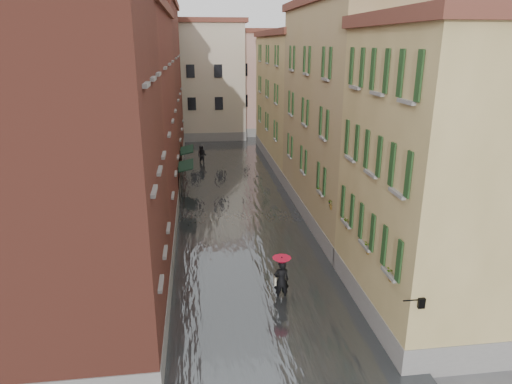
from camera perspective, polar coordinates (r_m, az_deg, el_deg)
ground at (r=21.20m, az=0.55°, el=-12.85°), size 120.00×120.00×0.00m
floodwater at (r=32.93m, az=-2.59°, el=-1.06°), size 10.00×60.00×0.20m
building_left_near at (r=17.18m, az=-22.18°, el=1.87°), size 6.00×8.00×13.00m
building_left_mid at (r=27.76m, az=-16.71°, el=7.70°), size 6.00×14.00×12.50m
building_left_far at (r=42.41m, az=-13.76°, el=12.34°), size 6.00×16.00×14.00m
building_right_near at (r=19.33m, az=22.50°, el=1.22°), size 6.00×8.00×11.50m
building_right_mid at (r=28.97m, az=12.05°, el=8.98°), size 6.00×14.00×13.00m
building_right_far at (r=43.38m, az=5.44°, el=11.22°), size 6.00×16.00×11.50m
building_end_cream at (r=56.17m, az=-8.10°, el=13.46°), size 12.00×9.00×13.00m
building_end_pink at (r=58.83m, az=0.97°, el=13.34°), size 10.00×9.00×12.00m
awning_near at (r=33.20m, az=-8.82°, el=3.17°), size 1.09×3.00×2.80m
awning_far at (r=38.13m, az=-8.70°, el=5.12°), size 1.09×2.97×2.80m
wall_lantern at (r=15.93m, az=19.83°, el=-12.83°), size 0.71×0.22×0.35m
window_planters at (r=20.89m, az=11.71°, el=-3.02°), size 0.59×10.37×0.84m
pedestrian_main at (r=20.38m, az=3.19°, el=-10.41°), size 0.85×0.85×2.06m
pedestrian_far at (r=42.94m, az=-6.78°, el=4.56°), size 1.11×1.01×1.86m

